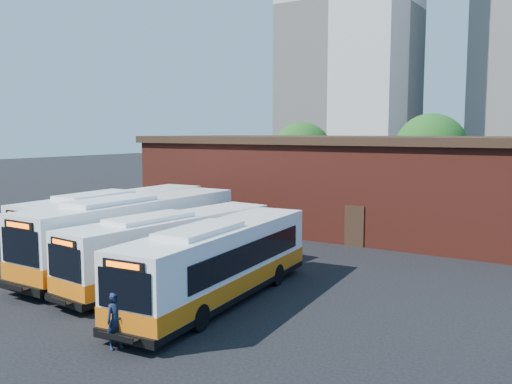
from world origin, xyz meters
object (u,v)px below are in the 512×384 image
Objects in this scene: bus_west at (117,224)px; bus_mideast at (173,250)px; bus_midwest at (135,235)px; bus_east at (220,265)px; transit_worker at (116,320)px.

bus_mideast is (6.53, -2.69, -0.15)m from bus_west.
bus_midwest is 1.13× the size of bus_mideast.
bus_east is 5.62m from transit_worker.
transit_worker is (3.68, -6.84, -0.53)m from bus_mideast.
bus_midwest is (3.27, -1.81, 0.05)m from bus_west.
bus_midwest is at bearing 157.06° from bus_east.
bus_west reaches higher than bus_east.
transit_worker is (10.21, -9.54, -0.68)m from bus_west.
bus_mideast is 3.73m from bus_east.
bus_east is (10.04, -3.94, -0.13)m from bus_west.
bus_west is 0.97× the size of bus_midwest.
bus_mideast is at bearing 46.49° from transit_worker.
bus_mideast reaches higher than transit_worker.
bus_west is 7.07m from bus_mideast.
bus_mideast is at bearing 154.96° from bus_east.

